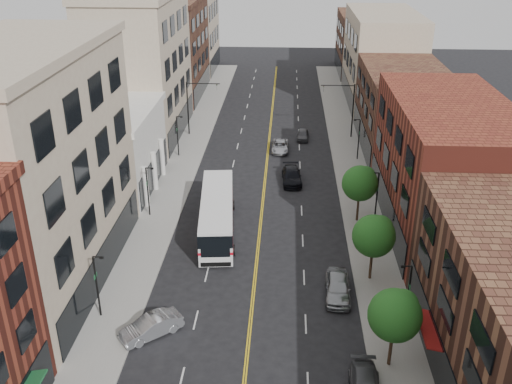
% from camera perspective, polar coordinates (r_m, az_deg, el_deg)
% --- Properties ---
extents(sidewalk_left, '(4.00, 110.00, 0.15)m').
position_cam_1_polar(sidewalk_left, '(66.80, -7.64, 2.03)').
color(sidewalk_left, gray).
rests_on(sidewalk_left, ground).
extents(sidewalk_right, '(4.00, 110.00, 0.15)m').
position_cam_1_polar(sidewalk_right, '(66.12, 9.66, 1.63)').
color(sidewalk_right, gray).
rests_on(sidewalk_right, ground).
extents(bldg_l_tanoffice, '(10.00, 22.00, 18.00)m').
position_cam_1_polar(bldg_l_tanoffice, '(46.15, -21.75, 1.54)').
color(bldg_l_tanoffice, tan).
rests_on(bldg_l_tanoffice, ground).
extents(bldg_l_white, '(10.00, 14.00, 8.00)m').
position_cam_1_polar(bldg_l_white, '(63.46, -14.72, 3.95)').
color(bldg_l_white, silver).
rests_on(bldg_l_white, ground).
extents(bldg_l_far_a, '(10.00, 20.00, 18.00)m').
position_cam_1_polar(bldg_l_far_a, '(77.68, -11.49, 11.99)').
color(bldg_l_far_a, tan).
rests_on(bldg_l_far_a, ground).
extents(bldg_l_far_b, '(10.00, 20.00, 15.00)m').
position_cam_1_polar(bldg_l_far_b, '(97.05, -8.56, 13.88)').
color(bldg_l_far_b, '#502B20').
rests_on(bldg_l_far_b, ground).
extents(bldg_l_far_c, '(10.00, 16.00, 20.00)m').
position_cam_1_polar(bldg_l_far_c, '(114.08, -6.85, 16.92)').
color(bldg_l_far_c, tan).
rests_on(bldg_l_far_c, ground).
extents(bldg_r_mid, '(10.00, 22.00, 12.00)m').
position_cam_1_polar(bldg_r_mid, '(55.23, 18.45, 2.49)').
color(bldg_r_mid, maroon).
rests_on(bldg_r_mid, ground).
extents(bldg_r_far_a, '(10.00, 20.00, 10.00)m').
position_cam_1_polar(bldg_r_far_a, '(74.85, 14.57, 8.01)').
color(bldg_r_far_a, '#502B20').
rests_on(bldg_r_far_a, ground).
extents(bldg_r_far_b, '(10.00, 22.00, 14.00)m').
position_cam_1_polar(bldg_r_far_b, '(94.41, 12.44, 12.96)').
color(bldg_r_far_b, tan).
rests_on(bldg_r_far_b, ground).
extents(bldg_r_far_c, '(10.00, 18.00, 11.00)m').
position_cam_1_polar(bldg_r_far_c, '(114.13, 10.91, 14.37)').
color(bldg_r_far_c, '#502B20').
rests_on(bldg_r_far_c, ground).
extents(tree_r_1, '(3.40, 3.40, 5.59)m').
position_cam_1_polar(tree_r_1, '(37.36, 13.84, -11.73)').
color(tree_r_1, black).
rests_on(tree_r_1, sidewalk_right).
extents(tree_r_2, '(3.40, 3.40, 5.59)m').
position_cam_1_polar(tree_r_2, '(45.64, 11.80, -4.20)').
color(tree_r_2, black).
rests_on(tree_r_2, sidewalk_right).
extents(tree_r_3, '(3.40, 3.40, 5.59)m').
position_cam_1_polar(tree_r_3, '(54.50, 10.44, 0.96)').
color(tree_r_3, black).
rests_on(tree_r_3, sidewalk_right).
extents(lamp_l_1, '(0.81, 0.55, 5.05)m').
position_cam_1_polar(lamp_l_1, '(42.64, -15.60, -8.75)').
color(lamp_l_1, black).
rests_on(lamp_l_1, sidewalk_left).
extents(lamp_l_2, '(0.81, 0.55, 5.05)m').
position_cam_1_polar(lamp_l_2, '(56.03, -10.74, 0.33)').
color(lamp_l_2, black).
rests_on(lamp_l_2, sidewalk_left).
extents(lamp_l_3, '(0.81, 0.55, 5.05)m').
position_cam_1_polar(lamp_l_3, '(70.51, -7.82, 5.80)').
color(lamp_l_3, black).
rests_on(lamp_l_3, sidewalk_left).
extents(lamp_r_1, '(0.81, 0.55, 5.05)m').
position_cam_1_polar(lamp_r_1, '(41.46, 14.94, -9.73)').
color(lamp_r_1, black).
rests_on(lamp_r_1, sidewalk_right).
extents(lamp_r_2, '(0.81, 0.55, 5.05)m').
position_cam_1_polar(lamp_r_2, '(55.13, 11.96, -0.21)').
color(lamp_r_2, black).
rests_on(lamp_r_2, sidewalk_right).
extents(lamp_r_3, '(0.81, 0.55, 5.05)m').
position_cam_1_polar(lamp_r_3, '(69.80, 10.21, 5.43)').
color(lamp_r_3, black).
rests_on(lamp_r_3, sidewalk_right).
extents(signal_mast_left, '(4.49, 0.18, 7.20)m').
position_cam_1_polar(signal_mast_left, '(77.38, -6.32, 8.95)').
color(signal_mast_left, black).
rests_on(signal_mast_left, sidewalk_left).
extents(signal_mast_right, '(4.49, 0.18, 7.20)m').
position_cam_1_polar(signal_mast_right, '(76.78, 9.16, 8.65)').
color(signal_mast_right, black).
rests_on(signal_mast_right, sidewalk_right).
extents(city_bus, '(4.15, 13.46, 3.41)m').
position_cam_1_polar(city_bus, '(52.86, -3.91, -2.03)').
color(city_bus, silver).
rests_on(city_bus, ground).
extents(car_angle_b, '(4.44, 4.04, 1.47)m').
position_cam_1_polar(car_angle_b, '(41.42, -10.44, -13.09)').
color(car_angle_b, '#B5B8BD').
rests_on(car_angle_b, ground).
extents(car_parked_far, '(2.14, 4.88, 1.64)m').
position_cam_1_polar(car_parked_far, '(44.89, 8.19, -9.40)').
color(car_parked_far, '#94979B').
rests_on(car_parked_far, ground).
extents(car_lane_behind, '(1.75, 4.03, 1.29)m').
position_cam_1_polar(car_lane_behind, '(60.68, -4.15, 0.31)').
color(car_lane_behind, '#56555B').
rests_on(car_lane_behind, ground).
extents(car_lane_a, '(2.41, 5.25, 1.49)m').
position_cam_1_polar(car_lane_a, '(63.49, 3.59, 1.60)').
color(car_lane_a, black).
rests_on(car_lane_a, ground).
extents(car_lane_b, '(2.18, 4.60, 1.27)m').
position_cam_1_polar(car_lane_b, '(72.44, 2.43, 4.59)').
color(car_lane_b, '#B3B5BB').
rests_on(car_lane_b, ground).
extents(car_lane_c, '(1.75, 3.83, 1.27)m').
position_cam_1_polar(car_lane_c, '(76.75, 4.71, 5.73)').
color(car_lane_c, '#414145').
rests_on(car_lane_c, ground).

